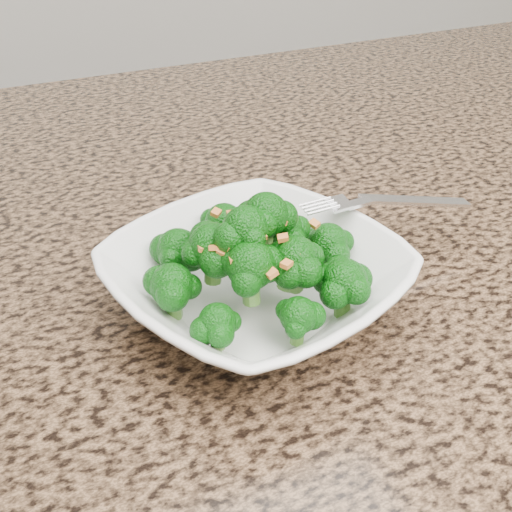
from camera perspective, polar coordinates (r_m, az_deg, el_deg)
name	(u,v)px	position (r m, az deg, el deg)	size (l,w,h in m)	color
granite_counter	(242,253)	(0.60, -1.27, 0.26)	(1.64, 1.04, 0.03)	brown
bowl	(256,281)	(0.49, 0.00, -2.27)	(0.22, 0.22, 0.05)	white
broccoli_pile	(256,217)	(0.46, 0.00, 3.48)	(0.19, 0.19, 0.06)	#0A5109
garlic_topping	(256,175)	(0.45, 0.00, 7.25)	(0.11, 0.11, 0.01)	orange
fork	(363,202)	(0.54, 9.50, 4.75)	(0.18, 0.03, 0.01)	silver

